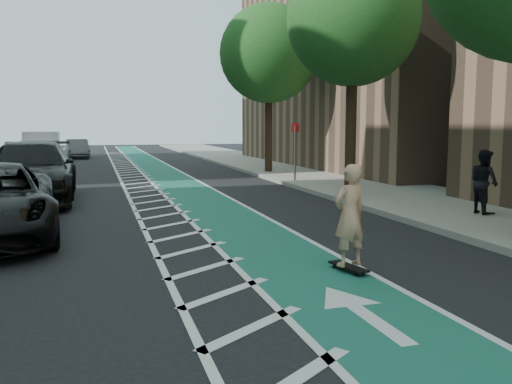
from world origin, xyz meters
name	(u,v)px	position (x,y,z in m)	size (l,w,h in m)	color
ground	(114,276)	(0.00, 0.00, 0.00)	(120.00, 120.00, 0.00)	black
bike_lane	(192,194)	(3.00, 10.00, 0.01)	(2.00, 90.00, 0.01)	#1A5C49
buffer_strip	(149,195)	(1.50, 10.00, 0.01)	(1.40, 90.00, 0.01)	silver
sidewalk_right	(359,186)	(9.50, 10.00, 0.07)	(5.00, 90.00, 0.15)	gray
curb_right	(300,188)	(7.05, 10.00, 0.08)	(0.12, 90.00, 0.16)	gray
building_right_far	(407,2)	(17.50, 20.00, 9.50)	(14.00, 22.00, 19.00)	#84664C
tree_r_c	(348,22)	(7.90, 8.00, 5.77)	(4.20, 4.20, 7.90)	#382619
tree_r_d	(272,53)	(7.90, 16.00, 5.77)	(4.20, 4.20, 7.90)	#382619
sign_post	(295,151)	(7.60, 12.00, 1.35)	(0.35, 0.08, 2.47)	#4C4C4C
skateboard	(349,267)	(3.70, -0.87, 0.09)	(0.40, 0.85, 0.11)	black
skateboarder	(350,215)	(3.70, -0.87, 0.94)	(0.61, 0.40, 1.67)	tan
suv_far	(31,172)	(-2.17, 9.52, 0.94)	(2.63, 6.47, 1.88)	black
car_silver	(15,161)	(-4.03, 20.08, 0.67)	(1.58, 3.93, 1.34)	#A0A1A6
car_grey	(78,149)	(-1.45, 33.10, 0.69)	(1.46, 4.18, 1.38)	#56565B
pedestrian	(484,182)	(9.24, 2.75, 0.97)	(0.79, 0.62, 1.63)	black
box_truck	(42,147)	(-3.68, 30.48, 0.90)	(2.18, 4.71, 1.96)	silver
barrel_c	(6,171)	(-3.94, 16.72, 0.42)	(0.65, 0.65, 0.88)	#E54D0C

